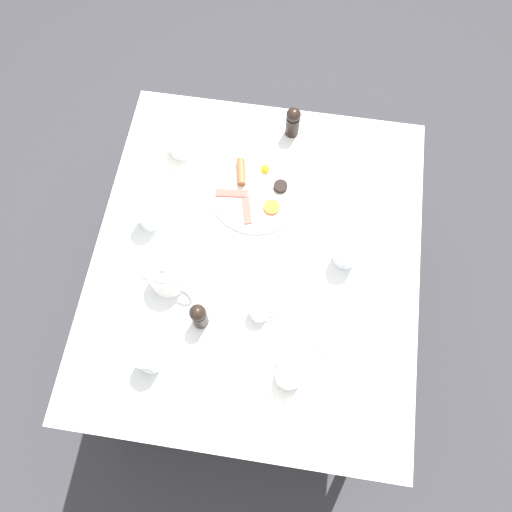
# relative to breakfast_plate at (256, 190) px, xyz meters

# --- Properties ---
(ground_plane) EXTENTS (8.00, 8.00, 0.00)m
(ground_plane) POSITION_rel_breakfast_plate_xyz_m (0.04, -0.24, -0.76)
(ground_plane) COLOR #333338
(table) EXTENTS (1.03, 1.18, 0.75)m
(table) POSITION_rel_breakfast_plate_xyz_m (0.04, -0.24, -0.07)
(table) COLOR silver
(table) RESTS_ON ground_plane
(breakfast_plate) EXTENTS (0.31, 0.31, 0.04)m
(breakfast_plate) POSITION_rel_breakfast_plate_xyz_m (0.00, 0.00, 0.00)
(breakfast_plate) COLOR white
(breakfast_plate) RESTS_ON table
(teapot_near) EXTENTS (0.19, 0.11, 0.12)m
(teapot_near) POSITION_rel_breakfast_plate_xyz_m (-0.22, -0.36, 0.04)
(teapot_near) COLOR white
(teapot_near) RESTS_ON table
(teacup_with_saucer_left) EXTENTS (0.13, 0.13, 0.06)m
(teacup_with_saucer_left) POSITION_rel_breakfast_plate_xyz_m (-0.28, 0.11, 0.02)
(teacup_with_saucer_left) COLOR white
(teacup_with_saucer_left) RESTS_ON table
(teacup_with_saucer_right) EXTENTS (0.13, 0.13, 0.06)m
(teacup_with_saucer_right) POSITION_rel_breakfast_plate_xyz_m (0.18, -0.59, 0.02)
(teacup_with_saucer_right) COLOR white
(teacup_with_saucer_right) RESTS_ON table
(water_glass_tall) EXTENTS (0.07, 0.07, 0.12)m
(water_glass_tall) POSITION_rel_breakfast_plate_xyz_m (0.31, -0.20, 0.05)
(water_glass_tall) COLOR white
(water_glass_tall) RESTS_ON table
(water_glass_short) EXTENTS (0.07, 0.07, 0.11)m
(water_glass_short) POSITION_rel_breakfast_plate_xyz_m (-0.32, -0.16, 0.05)
(water_glass_short) COLOR white
(water_glass_short) RESTS_ON table
(wine_glass_spare) EXTENTS (0.07, 0.07, 0.11)m
(wine_glass_spare) POSITION_rel_breakfast_plate_xyz_m (-0.22, -0.61, 0.05)
(wine_glass_spare) COLOR white
(wine_glass_spare) RESTS_ON table
(creamer_jug) EXTENTS (0.08, 0.06, 0.06)m
(creamer_jug) POSITION_rel_breakfast_plate_xyz_m (0.07, -0.42, 0.02)
(creamer_jug) COLOR white
(creamer_jug) RESTS_ON table
(pepper_grinder) EXTENTS (0.05, 0.05, 0.12)m
(pepper_grinder) POSITION_rel_breakfast_plate_xyz_m (-0.10, -0.47, 0.06)
(pepper_grinder) COLOR black
(pepper_grinder) RESTS_ON table
(salt_grinder) EXTENTS (0.05, 0.05, 0.12)m
(salt_grinder) POSITION_rel_breakfast_plate_xyz_m (0.09, 0.25, 0.06)
(salt_grinder) COLOR black
(salt_grinder) RESTS_ON table
(napkin_folded) EXTENTS (0.16, 0.17, 0.01)m
(napkin_folded) POSITION_rel_breakfast_plate_xyz_m (0.28, -0.43, -0.00)
(napkin_folded) COLOR white
(napkin_folded) RESTS_ON table
(fork_by_plate) EXTENTS (0.06, 0.16, 0.00)m
(fork_by_plate) POSITION_rel_breakfast_plate_xyz_m (0.33, -0.69, -0.01)
(fork_by_plate) COLOR silver
(fork_by_plate) RESTS_ON table
(knife_by_plate) EXTENTS (0.06, 0.20, 0.00)m
(knife_by_plate) POSITION_rel_breakfast_plate_xyz_m (0.28, 0.15, -0.01)
(knife_by_plate) COLOR silver
(knife_by_plate) RESTS_ON table
(spoon_for_tea) EXTENTS (0.15, 0.08, 0.00)m
(spoon_for_tea) POSITION_rel_breakfast_plate_xyz_m (-0.37, -0.72, -0.01)
(spoon_for_tea) COLOR silver
(spoon_for_tea) RESTS_ON table
(fork_spare) EXTENTS (0.12, 0.15, 0.00)m
(fork_spare) POSITION_rel_breakfast_plate_xyz_m (-0.02, -0.70, -0.01)
(fork_spare) COLOR silver
(fork_spare) RESTS_ON table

